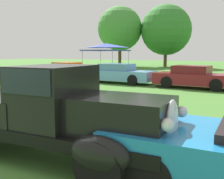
{
  "coord_description": "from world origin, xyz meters",
  "views": [
    {
      "loc": [
        4.1,
        -3.23,
        1.93
      ],
      "look_at": [
        0.29,
        3.51,
        0.87
      ],
      "focal_mm": 43.83,
      "sensor_mm": 36.0,
      "label": 1
    }
  ],
  "objects_px": {
    "show_car_skyblue": "(119,74)",
    "show_car_burgundy": "(194,77)",
    "canopy_tent_left_field": "(106,47)",
    "feature_pickup_truck": "(51,112)",
    "show_car_orange": "(68,71)"
  },
  "relations": [
    {
      "from": "show_car_orange",
      "to": "show_car_burgundy",
      "type": "xyz_separation_m",
      "value": [
        9.18,
        -0.72,
        0.0
      ]
    },
    {
      "from": "feature_pickup_truck",
      "to": "show_car_orange",
      "type": "distance_m",
      "value": 15.19
    },
    {
      "from": "show_car_orange",
      "to": "show_car_skyblue",
      "type": "relative_size",
      "value": 0.95
    },
    {
      "from": "show_car_skyblue",
      "to": "show_car_burgundy",
      "type": "bearing_deg",
      "value": -2.75
    },
    {
      "from": "show_car_skyblue",
      "to": "canopy_tent_left_field",
      "type": "relative_size",
      "value": 1.38
    },
    {
      "from": "feature_pickup_truck",
      "to": "show_car_burgundy",
      "type": "xyz_separation_m",
      "value": [
        -0.06,
        11.33,
        -0.27
      ]
    },
    {
      "from": "show_car_orange",
      "to": "show_car_skyblue",
      "type": "height_order",
      "value": "same"
    },
    {
      "from": "show_car_burgundy",
      "to": "show_car_skyblue",
      "type": "bearing_deg",
      "value": 177.25
    },
    {
      "from": "feature_pickup_truck",
      "to": "canopy_tent_left_field",
      "type": "bearing_deg",
      "value": 117.75
    },
    {
      "from": "show_car_skyblue",
      "to": "canopy_tent_left_field",
      "type": "xyz_separation_m",
      "value": [
        -4.21,
        5.54,
        1.82
      ]
    },
    {
      "from": "show_car_skyblue",
      "to": "canopy_tent_left_field",
      "type": "bearing_deg",
      "value": 127.22
    },
    {
      "from": "feature_pickup_truck",
      "to": "show_car_burgundy",
      "type": "height_order",
      "value": "feature_pickup_truck"
    },
    {
      "from": "feature_pickup_truck",
      "to": "canopy_tent_left_field",
      "type": "distance_m",
      "value": 19.38
    },
    {
      "from": "feature_pickup_truck",
      "to": "show_car_burgundy",
      "type": "relative_size",
      "value": 1.09
    },
    {
      "from": "show_car_burgundy",
      "to": "canopy_tent_left_field",
      "type": "bearing_deg",
      "value": 147.17
    }
  ]
}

